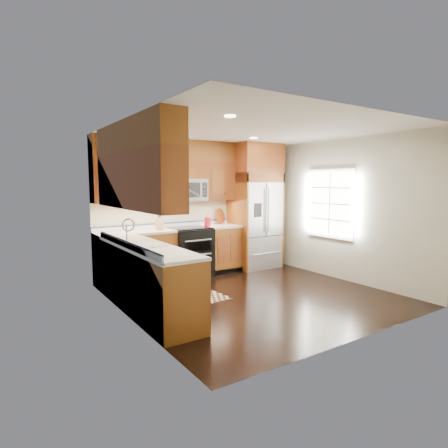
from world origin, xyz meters
TOP-DOWN VIEW (x-y plane):
  - ground at (0.00, 0.00)m, footprint 4.00×4.00m
  - wall_back at (0.00, 2.00)m, footprint 4.00×0.02m
  - wall_left at (-2.00, 0.00)m, footprint 0.02×4.00m
  - wall_right at (2.00, 0.00)m, footprint 0.02×4.00m
  - window at (1.98, 0.20)m, footprint 0.04×1.10m
  - base_cabinets at (-1.23, 0.90)m, footprint 2.85×3.00m
  - countertop at (-1.09, 1.01)m, footprint 2.86×3.01m
  - upper_cabinets at (-1.15, 1.09)m, footprint 2.85×3.00m
  - range at (-0.25, 1.67)m, footprint 0.76×0.67m
  - microwave at (-0.25, 1.80)m, footprint 0.76×0.40m
  - refrigerator at (1.30, 1.63)m, footprint 0.98×0.75m
  - sink_faucet at (-1.73, 0.23)m, footprint 0.54×0.44m
  - rug at (-0.82, 0.66)m, footprint 0.88×1.36m
  - knife_block at (-0.84, 1.73)m, footprint 0.12×0.15m
  - utensil_crock at (0.19, 1.73)m, footprint 0.17×0.17m
  - cutting_board at (0.62, 1.94)m, footprint 0.44×0.44m

SIDE VIEW (x-z plane):
  - ground at x=0.00m, z-range 0.00..0.00m
  - rug at x=-0.82m, z-range 0.00..0.01m
  - base_cabinets at x=-1.23m, z-range 0.00..0.90m
  - range at x=-0.25m, z-range 0.00..0.94m
  - countertop at x=-1.09m, z-range 0.90..0.94m
  - cutting_board at x=0.62m, z-range 0.94..0.96m
  - sink_faucet at x=-1.73m, z-range 0.81..1.18m
  - knife_block at x=-0.84m, z-range 0.92..1.18m
  - utensil_crock at x=0.19m, z-range 0.88..1.25m
  - wall_back at x=0.00m, z-range 0.00..2.60m
  - wall_left at x=-2.00m, z-range 0.00..2.60m
  - wall_right at x=2.00m, z-range 0.00..2.60m
  - refrigerator at x=1.30m, z-range 0.00..2.60m
  - window at x=1.98m, z-range 0.75..2.05m
  - microwave at x=-0.25m, z-range 1.45..1.87m
  - upper_cabinets at x=-1.15m, z-range 1.45..2.60m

